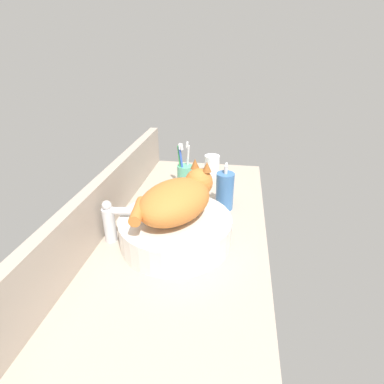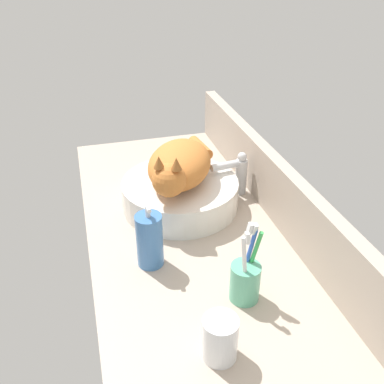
{
  "view_description": "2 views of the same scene",
  "coord_description": "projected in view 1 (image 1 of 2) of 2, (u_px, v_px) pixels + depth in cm",
  "views": [
    {
      "loc": [
        -81.37,
        -16.11,
        54.46
      ],
      "look_at": [
        3.52,
        -2.44,
        11.16
      ],
      "focal_mm": 28.0,
      "sensor_mm": 36.0,
      "label": 1
    },
    {
      "loc": [
        94.28,
        -24.2,
        68.4
      ],
      "look_at": [
        3.14,
        1.01,
        11.3
      ],
      "focal_mm": 40.0,
      "sensor_mm": 36.0,
      "label": 2
    }
  ],
  "objects": [
    {
      "name": "cat",
      "position": [
        178.0,
        199.0,
        0.86
      ],
      "size": [
        29.99,
        26.48,
        14.0
      ],
      "color": "#CC7533",
      "rests_on": "sink_basin"
    },
    {
      "name": "backsplash_panel",
      "position": [
        108.0,
        198.0,
        0.98
      ],
      "size": [
        116.05,
        3.6,
        16.97
      ],
      "primitive_type": "cube",
      "color": "#AD9E8E",
      "rests_on": "ground_plane"
    },
    {
      "name": "ground_plane",
      "position": [
        183.0,
        231.0,
        0.99
      ],
      "size": [
        116.05,
        53.7,
        4.0
      ],
      "primitive_type": "cube",
      "color": "#B2A08E"
    },
    {
      "name": "toothbrush_cup",
      "position": [
        185.0,
        174.0,
        1.25
      ],
      "size": [
        6.53,
        6.53,
        18.72
      ],
      "color": "#5BB28E",
      "rests_on": "ground_plane"
    },
    {
      "name": "water_glass",
      "position": [
        212.0,
        167.0,
        1.35
      ],
      "size": [
        6.76,
        6.76,
        9.22
      ],
      "color": "white",
      "rests_on": "ground_plane"
    },
    {
      "name": "soap_dispenser",
      "position": [
        225.0,
        191.0,
        1.06
      ],
      "size": [
        6.35,
        6.35,
        16.95
      ],
      "color": "#3F72B2",
      "rests_on": "ground_plane"
    },
    {
      "name": "sink_basin",
      "position": [
        176.0,
        230.0,
        0.9
      ],
      "size": [
        33.31,
        33.31,
        8.31
      ],
      "primitive_type": "cylinder",
      "color": "silver",
      "rests_on": "ground_plane"
    },
    {
      "name": "faucet",
      "position": [
        113.0,
        220.0,
        0.89
      ],
      "size": [
        4.23,
        11.86,
        13.6
      ],
      "color": "silver",
      "rests_on": "ground_plane"
    }
  ]
}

